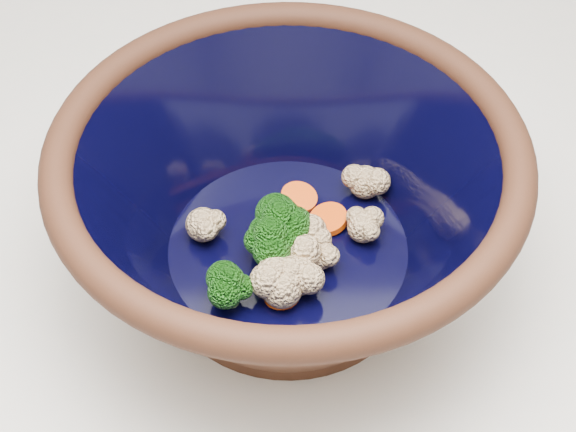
{
  "coord_description": "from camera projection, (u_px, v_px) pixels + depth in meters",
  "views": [
    {
      "loc": [
        0.04,
        -0.45,
        1.44
      ],
      "look_at": [
        0.05,
        -0.04,
        0.97
      ],
      "focal_mm": 50.0,
      "sensor_mm": 36.0,
      "label": 1
    }
  ],
  "objects": [
    {
      "name": "mixing_bowl",
      "position": [
        288.0,
        203.0,
        0.61
      ],
      "size": [
        0.35,
        0.35,
        0.15
      ],
      "rotation": [
        0.0,
        0.0,
        -0.05
      ],
      "color": "black",
      "rests_on": "counter"
    },
    {
      "name": "vegetable_pile",
      "position": [
        284.0,
        238.0,
        0.62
      ],
      "size": [
        0.16,
        0.14,
        0.05
      ],
      "color": "#608442",
      "rests_on": "mixing_bowl"
    }
  ]
}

